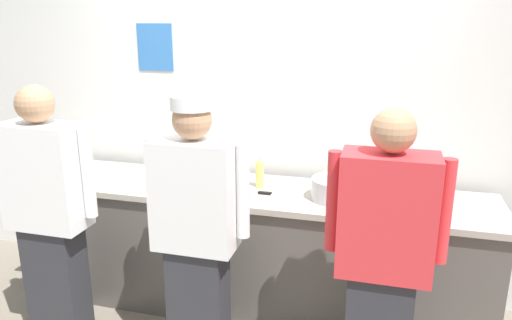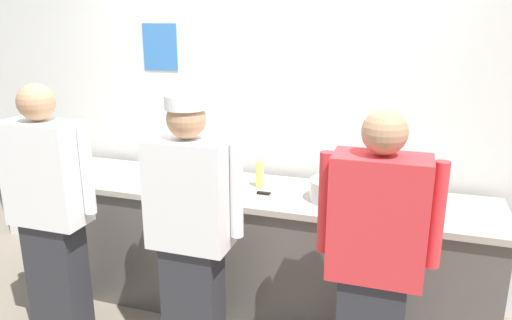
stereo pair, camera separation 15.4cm
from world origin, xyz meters
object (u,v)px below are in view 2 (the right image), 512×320
chef_center (191,230)px  plate_stack_front (214,179)px  ramekin_red_sauce (383,190)px  plate_stack_rear (422,194)px  ramekin_yellow_sauce (439,207)px  ramekin_green_sauce (83,166)px  chefs_knife (274,195)px  squeeze_bottle_spare (236,181)px  chef_far_right (375,262)px  squeeze_bottle_primary (260,173)px  mixing_bowl_steel (335,190)px  chef_near_left (50,211)px  sheet_tray (132,174)px  squeeze_bottle_secondary (186,175)px

chef_center → plate_stack_front: size_ratio=6.50×
ramekin_red_sauce → plate_stack_rear: bearing=-10.8°
ramekin_yellow_sauce → ramekin_green_sauce: bearing=179.3°
chefs_knife → squeeze_bottle_spare: bearing=-159.9°
chef_far_right → squeeze_bottle_primary: size_ratio=7.46×
chef_far_right → squeeze_bottle_spare: size_ratio=7.51×
chef_center → ramekin_red_sauce: bearing=41.3°
ramekin_red_sauce → chefs_knife: (-0.66, -0.25, -0.02)m
ramekin_yellow_sauce → chefs_knife: ramekin_yellow_sauce is taller
plate_stack_front → chefs_knife: size_ratio=0.89×
chef_center → mixing_bowl_steel: bearing=42.3°
chef_near_left → ramekin_red_sauce: bearing=24.7°
sheet_tray → squeeze_bottle_primary: size_ratio=2.44×
mixing_bowl_steel → ramekin_green_sauce: 1.90m
chef_far_right → plate_stack_front: bearing=148.8°
chef_center → plate_stack_front: (-0.14, 0.65, 0.08)m
squeeze_bottle_secondary → ramekin_yellow_sauce: 1.60m
sheet_tray → plate_stack_rear: bearing=3.9°
ramekin_green_sauce → ramekin_yellow_sauce: ramekin_yellow_sauce is taller
sheet_tray → squeeze_bottle_spare: size_ratio=2.46×
chef_near_left → ramekin_yellow_sauce: size_ratio=19.03×
chef_near_left → chef_center: (0.92, 0.02, -0.01)m
squeeze_bottle_spare → chefs_knife: size_ratio=0.77×
plate_stack_rear → squeeze_bottle_secondary: bearing=-171.1°
squeeze_bottle_spare → chef_far_right: bearing=-30.4°
chef_far_right → squeeze_bottle_secondary: (-1.29, 0.60, 0.13)m
chef_far_right → sheet_tray: size_ratio=3.06×
ramekin_yellow_sauce → chef_center: bearing=-153.5°
squeeze_bottle_secondary → ramekin_yellow_sauce: size_ratio=2.06×
chef_near_left → plate_stack_front: bearing=40.6°
ramekin_red_sauce → chef_far_right: bearing=-88.0°
plate_stack_rear → plate_stack_front: bearing=-173.7°
squeeze_bottle_secondary → ramekin_red_sauce: 1.29m
sheet_tray → squeeze_bottle_primary: 0.96m
chef_far_right → plate_stack_rear: size_ratio=7.87×
mixing_bowl_steel → ramekin_yellow_sauce: (0.61, 0.02, -0.04)m
ramekin_green_sauce → squeeze_bottle_spare: bearing=-7.6°
chef_far_right → ramekin_red_sauce: chef_far_right is taller
plate_stack_front → squeeze_bottle_spare: (0.21, -0.15, 0.05)m
plate_stack_rear → mixing_bowl_steel: (-0.51, -0.18, 0.03)m
plate_stack_rear → ramekin_yellow_sauce: plate_stack_rear is taller
chefs_knife → chef_near_left: bearing=-153.5°
chef_center → ramekin_green_sauce: chef_center is taller
sheet_tray → squeeze_bottle_secondary: bearing=-11.5°
squeeze_bottle_primary → squeeze_bottle_spare: squeeze_bottle_primary is taller
ramekin_yellow_sauce → mixing_bowl_steel: bearing=-177.8°
mixing_bowl_steel → squeeze_bottle_spare: size_ratio=1.48×
plate_stack_front → squeeze_bottle_spare: bearing=-34.5°
chef_center → mixing_bowl_steel: (0.69, 0.62, 0.10)m
chef_near_left → chef_center: chef_near_left is taller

